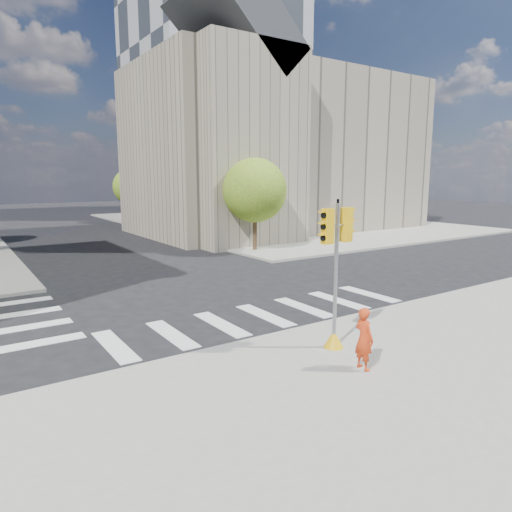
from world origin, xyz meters
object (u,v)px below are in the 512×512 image
at_px(lamp_near, 230,182).
at_px(lamp_far, 157,180).
at_px(photographer, 364,339).
at_px(traffic_signal, 335,287).

bearing_deg(lamp_near, lamp_far, 90.00).
xyz_separation_m(lamp_far, photographer, (-8.91, -35.45, -3.63)).
relative_size(lamp_near, lamp_far, 1.00).
bearing_deg(lamp_far, traffic_signal, -104.03).
bearing_deg(traffic_signal, lamp_near, 62.26).
distance_m(lamp_near, photographer, 23.51).
bearing_deg(photographer, lamp_far, -9.57).
height_order(lamp_far, traffic_signal, lamp_far).
height_order(lamp_near, lamp_far, same).
height_order(lamp_far, photographer, lamp_far).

